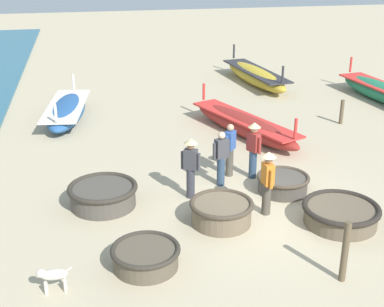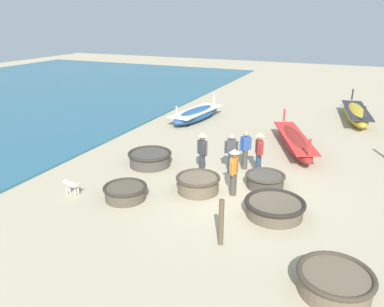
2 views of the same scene
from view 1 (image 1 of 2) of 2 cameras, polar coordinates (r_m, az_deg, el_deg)
ground_plane at (r=13.80m, az=7.68°, el=-5.86°), size 80.00×80.00×0.00m
coracle_front_right at (r=14.65m, az=9.67°, el=-3.11°), size 1.43×1.43×0.49m
coracle_weathered at (r=13.36m, az=15.58°, el=-6.18°), size 1.86×1.86×0.50m
coracle_center at (r=13.88m, az=-9.47°, el=-4.34°), size 1.79×1.79×0.58m
coracle_nearest at (r=12.92m, az=3.16°, el=-6.18°), size 1.55×1.55×0.57m
coracle_front_left at (r=11.37m, az=-4.97°, el=-10.86°), size 1.47×1.47×0.48m
long_boat_white_hull at (r=20.69m, az=-13.22°, el=4.47°), size 1.85×4.72×1.25m
long_boat_red_hull at (r=18.68m, az=5.59°, el=3.09°), size 2.92×5.40×1.29m
long_boat_green_hull at (r=23.99m, az=19.51°, el=6.29°), size 1.79×5.08×1.39m
long_boat_blue_hull at (r=25.41m, az=6.79°, el=8.25°), size 1.91×5.67×1.41m
fisherman_standing_left at (r=13.86m, az=-0.15°, el=-1.13°), size 0.48×0.36×1.67m
fisherman_crouching at (r=15.24m, az=4.06°, el=0.53°), size 0.39×0.42×1.57m
fisherman_standing_right at (r=14.63m, az=3.13°, el=-0.39°), size 0.51×0.31×1.57m
fisherman_hauling at (r=13.15m, az=8.06°, el=-2.69°), size 0.36×0.53×1.67m
fisherman_by_coracle at (r=15.12m, az=6.59°, el=0.76°), size 0.36×0.47×1.67m
dog at (r=10.90m, az=-14.68°, el=-12.49°), size 0.69×0.21×0.55m
mooring_post_inland at (r=11.13m, az=16.01°, el=-10.05°), size 0.14×0.14×1.33m
mooring_post_shoreline at (r=20.44m, az=15.68°, el=4.29°), size 0.14×0.14×0.91m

